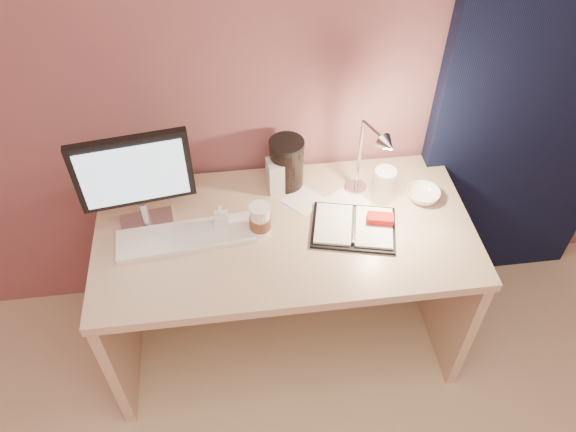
{
  "coord_description": "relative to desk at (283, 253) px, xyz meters",
  "views": [
    {
      "loc": [
        -0.17,
        -0.02,
        2.26
      ],
      "look_at": [
        0.0,
        1.33,
        0.85
      ],
      "focal_mm": 35.0,
      "sensor_mm": 36.0,
      "label": 1
    }
  ],
  "objects": [
    {
      "name": "clear_cup",
      "position": [
        0.39,
        0.04,
        0.3
      ],
      "size": [
        0.08,
        0.08,
        0.14
      ],
      "primitive_type": "cylinder",
      "color": "white",
      "rests_on": "desk"
    },
    {
      "name": "paper_a",
      "position": [
        0.25,
        0.04,
        0.23
      ],
      "size": [
        0.19,
        0.19,
        0.0
      ],
      "primitive_type": "cube",
      "rotation": [
        0.0,
        0.0,
        0.55
      ],
      "color": "white",
      "rests_on": "desk"
    },
    {
      "name": "coffee_cup",
      "position": [
        -0.09,
        -0.07,
        0.29
      ],
      "size": [
        0.08,
        0.08,
        0.13
      ],
      "color": "white",
      "rests_on": "desk"
    },
    {
      "name": "bowl",
      "position": [
        0.55,
        0.02,
        0.25
      ],
      "size": [
        0.16,
        0.16,
        0.04
      ],
      "primitive_type": "imported",
      "rotation": [
        0.0,
        0.0,
        0.24
      ],
      "color": "white",
      "rests_on": "desk"
    },
    {
      "name": "product_box",
      "position": [
        0.01,
        0.15,
        0.3
      ],
      "size": [
        0.1,
        0.09,
        0.14
      ],
      "primitive_type": "cube",
      "rotation": [
        0.0,
        0.0,
        0.12
      ],
      "color": "silver",
      "rests_on": "desk"
    },
    {
      "name": "keyboard",
      "position": [
        -0.36,
        -0.08,
        0.24
      ],
      "size": [
        0.51,
        0.19,
        0.02
      ],
      "primitive_type": "cube",
      "rotation": [
        0.0,
        0.0,
        0.08
      ],
      "color": "white",
      "rests_on": "desk"
    },
    {
      "name": "monitor",
      "position": [
        -0.5,
        0.01,
        0.48
      ],
      "size": [
        0.39,
        0.16,
        0.42
      ],
      "rotation": [
        0.0,
        0.0,
        0.14
      ],
      "color": "silver",
      "rests_on": "desk"
    },
    {
      "name": "desk",
      "position": [
        0.0,
        0.0,
        0.0
      ],
      "size": [
        1.4,
        0.7,
        0.73
      ],
      "color": "#CEAD92",
      "rests_on": "ground"
    },
    {
      "name": "paper_c",
      "position": [
        0.09,
        0.07,
        0.23
      ],
      "size": [
        0.18,
        0.18,
        0.0
      ],
      "primitive_type": "cube",
      "rotation": [
        0.0,
        0.0,
        0.7
      ],
      "color": "white",
      "rests_on": "desk"
    },
    {
      "name": "room",
      "position": [
        0.95,
        0.24,
        0.63
      ],
      "size": [
        3.5,
        3.5,
        3.5
      ],
      "color": "#C6B28E",
      "rests_on": "ground"
    },
    {
      "name": "planner",
      "position": [
        0.26,
        -0.1,
        0.24
      ],
      "size": [
        0.35,
        0.3,
        0.05
      ],
      "rotation": [
        0.0,
        0.0,
        -0.24
      ],
      "color": "black",
      "rests_on": "desk"
    },
    {
      "name": "dark_jar",
      "position": [
        0.04,
        0.17,
        0.32
      ],
      "size": [
        0.13,
        0.13,
        0.19
      ],
      "primitive_type": "cylinder",
      "color": "black",
      "rests_on": "desk"
    },
    {
      "name": "desk_lamp",
      "position": [
        0.27,
        0.03,
        0.45
      ],
      "size": [
        0.14,
        0.22,
        0.35
      ],
      "rotation": [
        0.0,
        0.0,
        0.38
      ],
      "color": "silver",
      "rests_on": "desk"
    },
    {
      "name": "lotion_bottle",
      "position": [
        -0.23,
        -0.04,
        0.28
      ],
      "size": [
        0.05,
        0.05,
        0.11
      ],
      "primitive_type": "imported",
      "rotation": [
        0.0,
        0.0,
        -0.06
      ],
      "color": "white",
      "rests_on": "desk"
    }
  ]
}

